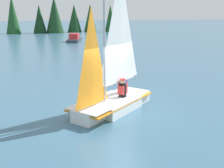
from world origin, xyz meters
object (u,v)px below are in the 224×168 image
(sailboat_main, at_px, (112,90))
(sailor_crew, at_px, (123,88))
(sailor_helm, at_px, (123,92))
(motorboat_distant, at_px, (74,39))

(sailboat_main, height_order, sailor_crew, sailboat_main)
(sailboat_main, relative_size, sailor_helm, 4.66)
(sailboat_main, height_order, sailor_helm, sailboat_main)
(sailboat_main, distance_m, sailor_helm, 0.52)
(sailor_crew, distance_m, motorboat_distant, 26.45)
(sailor_helm, relative_size, sailor_crew, 1.00)
(sailboat_main, relative_size, motorboat_distant, 1.12)
(sailor_helm, distance_m, motorboat_distant, 27.04)
(sailor_crew, relative_size, motorboat_distant, 0.24)
(sailor_helm, relative_size, motorboat_distant, 0.24)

